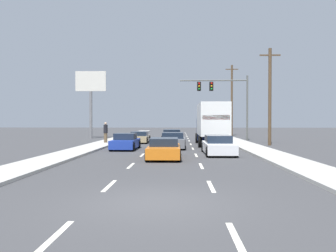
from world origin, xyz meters
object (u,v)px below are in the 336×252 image
object	(u,v)px
car_tan	(140,137)
utility_pole_far	(232,100)
car_blue	(126,142)
car_orange	(164,149)
utility_pole_mid	(270,95)
pedestrian_near_corner	(106,132)
box_truck	(212,122)
roadside_billboard	(91,91)
car_black	(172,136)
traffic_signal_mast	(220,92)
car_gray	(173,141)
car_white	(218,146)

from	to	relation	value
car_tan	utility_pole_far	xyz separation A→B (m)	(11.42, 15.27, 4.67)
car_blue	car_orange	bearing A→B (deg)	-60.83
utility_pole_mid	pedestrian_near_corner	size ratio (longest dim) A/B	4.51
box_truck	roadside_billboard	xyz separation A→B (m)	(-13.65, 11.48, 3.72)
car_orange	pedestrian_near_corner	distance (m)	13.01
car_black	pedestrian_near_corner	xyz separation A→B (m)	(-6.14, -2.97, 0.50)
car_black	pedestrian_near_corner	distance (m)	6.84
traffic_signal_mast	pedestrian_near_corner	world-z (taller)	traffic_signal_mast
car_tan	roadside_billboard	world-z (taller)	roadside_billboard
roadside_billboard	pedestrian_near_corner	world-z (taller)	roadside_billboard
traffic_signal_mast	car_blue	bearing A→B (deg)	-126.17
car_black	car_orange	world-z (taller)	car_black
car_blue	pedestrian_near_corner	size ratio (longest dim) A/B	2.17
car_gray	traffic_signal_mast	size ratio (longest dim) A/B	0.56
car_tan	car_white	world-z (taller)	car_white
car_tan	car_white	xyz separation A→B (m)	(6.43, -11.25, 0.04)
car_tan	car_black	bearing A→B (deg)	16.92
car_orange	utility_pole_far	distance (m)	30.36
car_tan	traffic_signal_mast	bearing A→B (deg)	24.29
car_gray	box_truck	size ratio (longest dim) A/B	0.50
car_gray	utility_pole_mid	distance (m)	9.88
box_truck	traffic_signal_mast	distance (m)	8.29
utility_pole_far	pedestrian_near_corner	distance (m)	22.84
car_blue	utility_pole_far	xyz separation A→B (m)	(11.57, 23.10, 4.64)
box_truck	traffic_signal_mast	bearing A→B (deg)	77.97
roadside_billboard	traffic_signal_mast	bearing A→B (deg)	-14.68
car_orange	utility_pole_far	world-z (taller)	utility_pole_far
pedestrian_near_corner	car_gray	bearing A→B (deg)	-36.51
utility_pole_mid	car_gray	bearing A→B (deg)	-157.84
car_tan	car_gray	size ratio (longest dim) A/B	1.05
car_tan	utility_pole_mid	xyz separation A→B (m)	(11.86, -3.29, 3.87)
car_black	roadside_billboard	size ratio (longest dim) A/B	0.51
car_gray	utility_pole_far	world-z (taller)	utility_pole_far
car_blue	traffic_signal_mast	world-z (taller)	traffic_signal_mast
car_orange	traffic_signal_mast	world-z (taller)	traffic_signal_mast
car_black	car_white	xyz separation A→B (m)	(3.26, -12.22, -0.02)
utility_pole_mid	traffic_signal_mast	bearing A→B (deg)	116.68
car_blue	car_orange	distance (m)	6.53
car_tan	roadside_billboard	distance (m)	11.65
car_black	car_gray	bearing A→B (deg)	-88.18
traffic_signal_mast	utility_pole_far	world-z (taller)	utility_pole_far
car_white	utility_pole_far	bearing A→B (deg)	79.36
car_tan	utility_pole_far	size ratio (longest dim) A/B	0.43
utility_pole_mid	utility_pole_far	bearing A→B (deg)	91.36
box_truck	car_black	bearing A→B (deg)	127.02
car_blue	utility_pole_far	size ratio (longest dim) A/B	0.41
car_tan	car_blue	distance (m)	7.83
car_orange	pedestrian_near_corner	size ratio (longest dim) A/B	2.48
utility_pole_far	traffic_signal_mast	bearing A→B (deg)	-105.07
car_white	utility_pole_mid	xyz separation A→B (m)	(5.42, 7.96, 3.83)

